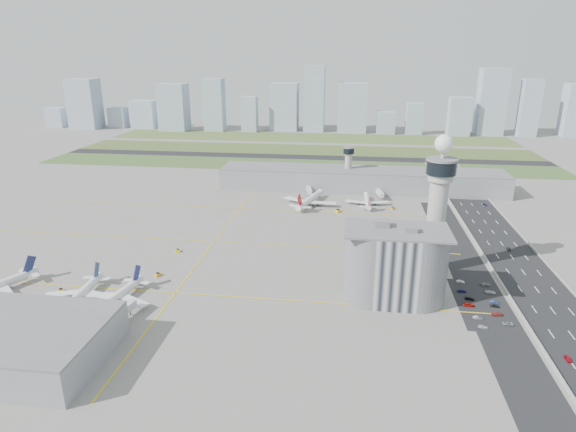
# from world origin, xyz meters

# --- Properties ---
(ground) EXTENTS (1000.00, 1000.00, 0.00)m
(ground) POSITION_xyz_m (0.00, 0.00, 0.00)
(ground) COLOR gray
(grass_strip_0) EXTENTS (480.00, 50.00, 0.08)m
(grass_strip_0) POSITION_xyz_m (-20.00, 225.00, 0.04)
(grass_strip_0) COLOR #405D2C
(grass_strip_0) RESTS_ON ground
(grass_strip_1) EXTENTS (480.00, 60.00, 0.08)m
(grass_strip_1) POSITION_xyz_m (-20.00, 300.00, 0.04)
(grass_strip_1) COLOR #475D2C
(grass_strip_1) RESTS_ON ground
(grass_strip_2) EXTENTS (480.00, 70.00, 0.08)m
(grass_strip_2) POSITION_xyz_m (-20.00, 380.00, 0.04)
(grass_strip_2) COLOR #485C2B
(grass_strip_2) RESTS_ON ground
(runway) EXTENTS (480.00, 22.00, 0.10)m
(runway) POSITION_xyz_m (-20.00, 262.00, 0.06)
(runway) COLOR black
(runway) RESTS_ON ground
(highway) EXTENTS (28.00, 500.00, 0.10)m
(highway) POSITION_xyz_m (115.00, 0.00, 0.05)
(highway) COLOR black
(highway) RESTS_ON ground
(barrier_left) EXTENTS (0.60, 500.00, 1.20)m
(barrier_left) POSITION_xyz_m (101.00, 0.00, 0.60)
(barrier_left) COLOR #9E9E99
(barrier_left) RESTS_ON ground
(barrier_right) EXTENTS (0.60, 500.00, 1.20)m
(barrier_right) POSITION_xyz_m (129.00, 0.00, 0.60)
(barrier_right) COLOR #9E9E99
(barrier_right) RESTS_ON ground
(landside_road) EXTENTS (18.00, 260.00, 0.08)m
(landside_road) POSITION_xyz_m (90.00, -10.00, 0.04)
(landside_road) COLOR black
(landside_road) RESTS_ON ground
(parking_lot) EXTENTS (20.00, 44.00, 0.10)m
(parking_lot) POSITION_xyz_m (88.00, -22.00, 0.05)
(parking_lot) COLOR black
(parking_lot) RESTS_ON ground
(taxiway_line_h_0) EXTENTS (260.00, 0.60, 0.01)m
(taxiway_line_h_0) POSITION_xyz_m (-40.00, -30.00, 0.01)
(taxiway_line_h_0) COLOR yellow
(taxiway_line_h_0) RESTS_ON ground
(taxiway_line_h_1) EXTENTS (260.00, 0.60, 0.01)m
(taxiway_line_h_1) POSITION_xyz_m (-40.00, 30.00, 0.01)
(taxiway_line_h_1) COLOR yellow
(taxiway_line_h_1) RESTS_ON ground
(taxiway_line_h_2) EXTENTS (260.00, 0.60, 0.01)m
(taxiway_line_h_2) POSITION_xyz_m (-40.00, 90.00, 0.01)
(taxiway_line_h_2) COLOR yellow
(taxiway_line_h_2) RESTS_ON ground
(taxiway_line_v) EXTENTS (0.60, 260.00, 0.01)m
(taxiway_line_v) POSITION_xyz_m (-40.00, 30.00, 0.01)
(taxiway_line_v) COLOR yellow
(taxiway_line_v) RESTS_ON ground
(control_tower) EXTENTS (14.00, 14.00, 64.50)m
(control_tower) POSITION_xyz_m (72.00, 8.00, 35.04)
(control_tower) COLOR #ADAAA5
(control_tower) RESTS_ON ground
(secondary_tower) EXTENTS (8.60, 8.60, 31.90)m
(secondary_tower) POSITION_xyz_m (30.00, 150.00, 18.80)
(secondary_tower) COLOR #ADAAA5
(secondary_tower) RESTS_ON ground
(admin_building) EXTENTS (42.00, 24.00, 33.50)m
(admin_building) POSITION_xyz_m (51.99, -22.00, 15.30)
(admin_building) COLOR #B2B2B7
(admin_building) RESTS_ON ground
(terminal_pier) EXTENTS (210.00, 32.00, 15.80)m
(terminal_pier) POSITION_xyz_m (40.00, 148.00, 7.90)
(terminal_pier) COLOR gray
(terminal_pier) RESTS_ON ground
(airplane_near_b) EXTENTS (31.93, 37.11, 10.06)m
(airplane_near_b) POSITION_xyz_m (-76.62, -41.89, 5.03)
(airplane_near_b) COLOR white
(airplane_near_b) RESTS_ON ground
(airplane_near_c) EXTENTS (37.38, 41.85, 10.33)m
(airplane_near_c) POSITION_xyz_m (-60.94, -43.04, 5.17)
(airplane_near_c) COLOR white
(airplane_near_c) RESTS_ON ground
(airplane_far_a) EXTENTS (47.72, 52.30, 12.29)m
(airplane_far_a) POSITION_xyz_m (5.70, 105.45, 6.14)
(airplane_far_a) COLOR white
(airplane_far_a) RESTS_ON ground
(airplane_far_b) EXTENTS (30.70, 35.78, 9.78)m
(airplane_far_b) POSITION_xyz_m (44.25, 110.38, 4.89)
(airplane_far_b) COLOR white
(airplane_far_b) RESTS_ON ground
(jet_bridge_near_1) EXTENTS (5.39, 14.31, 5.70)m
(jet_bridge_near_1) POSITION_xyz_m (-83.00, -61.00, 2.85)
(jet_bridge_near_1) COLOR silver
(jet_bridge_near_1) RESTS_ON ground
(jet_bridge_near_2) EXTENTS (5.39, 14.31, 5.70)m
(jet_bridge_near_2) POSITION_xyz_m (-53.00, -61.00, 2.85)
(jet_bridge_near_2) COLOR silver
(jet_bridge_near_2) RESTS_ON ground
(jet_bridge_far_0) EXTENTS (5.39, 14.31, 5.70)m
(jet_bridge_far_0) POSITION_xyz_m (2.00, 132.00, 2.85)
(jet_bridge_far_0) COLOR silver
(jet_bridge_far_0) RESTS_ON ground
(jet_bridge_far_1) EXTENTS (5.39, 14.31, 5.70)m
(jet_bridge_far_1) POSITION_xyz_m (52.00, 132.00, 2.85)
(jet_bridge_far_1) COLOR silver
(jet_bridge_far_1) RESTS_ON ground
(tug_0) EXTENTS (3.62, 3.37, 1.73)m
(tug_0) POSITION_xyz_m (-89.25, -35.72, 0.87)
(tug_0) COLOR #E5A50A
(tug_0) RESTS_ON ground
(tug_1) EXTENTS (3.06, 3.43, 1.65)m
(tug_1) POSITION_xyz_m (-53.98, -14.99, 0.83)
(tug_1) COLOR orange
(tug_1) RESTS_ON ground
(tug_2) EXTENTS (3.16, 2.46, 1.65)m
(tug_2) POSITION_xyz_m (-59.77, -28.99, 0.82)
(tug_2) COLOR yellow
(tug_2) RESTS_ON ground
(tug_3) EXTENTS (2.79, 3.33, 1.65)m
(tug_3) POSITION_xyz_m (-54.83, 13.69, 0.83)
(tug_3) COLOR #FEE804
(tug_3) RESTS_ON ground
(tug_4) EXTENTS (3.78, 4.32, 2.10)m
(tug_4) POSITION_xyz_m (24.89, 91.08, 1.05)
(tug_4) COLOR yellow
(tug_4) RESTS_ON ground
(tug_5) EXTENTS (3.30, 3.34, 1.62)m
(tug_5) POSITION_xyz_m (60.69, 102.22, 0.81)
(tug_5) COLOR gold
(tug_5) RESTS_ON ground
(car_lot_0) EXTENTS (3.44, 1.66, 1.13)m
(car_lot_0) POSITION_xyz_m (84.08, -41.16, 0.57)
(car_lot_0) COLOR silver
(car_lot_0) RESTS_ON ground
(car_lot_1) EXTENTS (3.71, 1.55, 1.19)m
(car_lot_1) POSITION_xyz_m (83.72, -34.67, 0.60)
(car_lot_1) COLOR gray
(car_lot_1) RESTS_ON ground
(car_lot_2) EXTENTS (4.70, 2.27, 1.29)m
(car_lot_2) POSITION_xyz_m (82.36, -24.72, 0.65)
(car_lot_2) COLOR #AC1307
(car_lot_2) RESTS_ON ground
(car_lot_3) EXTENTS (4.17, 2.18, 1.16)m
(car_lot_3) POSITION_xyz_m (83.99, -19.20, 0.58)
(car_lot_3) COLOR black
(car_lot_3) RESTS_ON ground
(car_lot_4) EXTENTS (3.91, 2.02, 1.27)m
(car_lot_4) POSITION_xyz_m (82.05, -12.67, 0.64)
(car_lot_4) COLOR #17104F
(car_lot_4) RESTS_ON ground
(car_lot_5) EXTENTS (3.52, 1.62, 1.12)m
(car_lot_5) POSITION_xyz_m (83.41, -3.30, 0.56)
(car_lot_5) COLOR silver
(car_lot_5) RESTS_ON ground
(car_lot_6) EXTENTS (4.50, 2.49, 1.19)m
(car_lot_6) POSITION_xyz_m (94.17, -37.83, 0.60)
(car_lot_6) COLOR gray
(car_lot_6) RESTS_ON ground
(car_lot_7) EXTENTS (4.62, 2.33, 1.29)m
(car_lot_7) POSITION_xyz_m (91.92, -30.98, 0.64)
(car_lot_7) COLOR maroon
(car_lot_7) RESTS_ON ground
(car_lot_8) EXTENTS (3.72, 1.86, 1.22)m
(car_lot_8) POSITION_xyz_m (92.74, -24.13, 0.61)
(car_lot_8) COLOR black
(car_lot_8) RESTS_ON ground
(car_lot_9) EXTENTS (3.69, 1.34, 1.21)m
(car_lot_9) POSITION_xyz_m (93.43, -21.26, 0.60)
(car_lot_9) COLOR navy
(car_lot_9) RESTS_ON ground
(car_lot_10) EXTENTS (4.47, 2.44, 1.19)m
(car_lot_10) POSITION_xyz_m (94.05, -12.09, 0.59)
(car_lot_10) COLOR silver
(car_lot_10) RESTS_ON ground
(car_lot_11) EXTENTS (4.51, 2.21, 1.26)m
(car_lot_11) POSITION_xyz_m (93.78, -4.97, 0.63)
(car_lot_11) COLOR gray
(car_lot_11) RESTS_ON ground
(car_hw_0) EXTENTS (1.66, 3.74, 1.25)m
(car_hw_0) POSITION_xyz_m (107.38, -58.26, 0.62)
(car_hw_0) COLOR #AA0A18
(car_hw_0) RESTS_ON ground
(car_hw_1) EXTENTS (1.49, 3.92, 1.28)m
(car_hw_1) POSITION_xyz_m (115.89, 39.27, 0.64)
(car_hw_1) COLOR black
(car_hw_1) RESTS_ON ground
(car_hw_2) EXTENTS (2.28, 4.58, 1.25)m
(car_hw_2) POSITION_xyz_m (122.92, 119.00, 0.62)
(car_hw_2) COLOR navy
(car_hw_2) RESTS_ON ground
(car_hw_4) EXTENTS (1.62, 3.58, 1.19)m
(car_hw_4) POSITION_xyz_m (107.40, 179.76, 0.60)
(car_hw_4) COLOR #A1A1A1
(car_hw_4) RESTS_ON ground
(skyline_bldg_0) EXTENTS (24.05, 19.24, 26.50)m
(skyline_bldg_0) POSITION_xyz_m (-377.77, 421.70, 13.25)
(skyline_bldg_0) COLOR #9EADC1
(skyline_bldg_0) RESTS_ON ground
(skyline_bldg_1) EXTENTS (37.63, 30.10, 65.60)m
(skyline_bldg_1) POSITION_xyz_m (-331.22, 417.61, 32.80)
(skyline_bldg_1) COLOR #9EADC1
(skyline_bldg_1) RESTS_ON ground
(skyline_bldg_2) EXTENTS (22.81, 18.25, 26.79)m
(skyline_bldg_2) POSITION_xyz_m (-291.25, 430.16, 13.39)
(skyline_bldg_2) COLOR #9EADC1
(skyline_bldg_2) RESTS_ON ground
(skyline_bldg_3) EXTENTS (32.30, 25.84, 36.93)m
(skyline_bldg_3) POSITION_xyz_m (-252.58, 431.35, 18.47)
(skyline_bldg_3) COLOR #9EADC1
(skyline_bldg_3) RESTS_ON ground
(skyline_bldg_4) EXTENTS (35.81, 28.65, 60.36)m
(skyline_bldg_4) POSITION_xyz_m (-204.47, 415.19, 30.18)
(skyline_bldg_4) COLOR #9EADC1
(skyline_bldg_4) RESTS_ON ground
(skyline_bldg_5) EXTENTS (25.49, 20.39, 66.89)m
(skyline_bldg_5) POSITION_xyz_m (-150.11, 419.66, 33.44)
(skyline_bldg_5) COLOR #9EADC1
(skyline_bldg_5) RESTS_ON ground
(skyline_bldg_6) EXTENTS (20.04, 16.03, 45.20)m
(skyline_bldg_6) POSITION_xyz_m (-102.68, 417.90, 22.60)
(skyline_bldg_6) COLOR #9EADC1
(skyline_bldg_6) RESTS_ON ground
(skyline_bldg_7) EXTENTS (35.76, 28.61, 61.22)m
(skyline_bldg_7) POSITION_xyz_m (-59.44, 436.89, 30.61)
(skyline_bldg_7) COLOR #9EADC1
(skyline_bldg_7) RESTS_ON ground
(skyline_bldg_8) EXTENTS (26.33, 21.06, 83.39)m
(skyline_bldg_8) POSITION_xyz_m (-19.42, 431.56, 41.69)
(skyline_bldg_8) COLOR #9EADC1
(skyline_bldg_8) RESTS_ON ground
(skyline_bldg_9) EXTENTS (36.96, 29.57, 62.11)m
(skyline_bldg_9) POSITION_xyz_m (30.27, 432.32, 31.06)
(skyline_bldg_9) COLOR #9EADC1
(skyline_bldg_9) RESTS_ON ground
(skyline_bldg_10) EXTENTS (23.01, 18.41, 27.75)m
(skyline_bldg_10) POSITION_xyz_m (73.27, 423.68, 13.87)
(skyline_bldg_10) COLOR #9EADC1
(skyline_bldg_10) RESTS_ON ground
(skyline_bldg_11) EXTENTS (20.22, 16.18, 38.97)m
(skyline_bldg_11) POSITION_xyz_m (108.28, 423.34, 19.48)
(skyline_bldg_11) COLOR #9EADC1
(skyline_bldg_11) RESTS_ON ground
(skyline_bldg_12) EXTENTS (26.14, 20.92, 46.89)m
(skyline_bldg_12) POSITION_xyz_m (162.17, 421.29, 23.44)
(skyline_bldg_12) COLOR #9EADC1
(skyline_bldg_12) RESTS_ON ground
(skyline_bldg_13) EXTENTS (32.26, 25.81, 81.20)m
(skyline_bldg_13) POSITION_xyz_m (201.27, 433.27, 40.60)
(skyline_bldg_13) COLOR #9EADC1
(skyline_bldg_13) RESTS_ON ground
(skyline_bldg_14) EXTENTS (21.59, 17.28, 68.75)m
(skyline_bldg_14) POSITION_xyz_m (244.74, 426.38, 34.37)
(skyline_bldg_14) COLOR #9EADC1
(skyline_bldg_14) RESTS_ON ground
(skyline_bldg_15) EXTENTS (30.25, 24.20, 63.40)m
(skyline_bldg_15) POSITION_xyz_m (302.83, 435.54, 31.70)
(skyline_bldg_15) COLOR #9EADC1
(skyline_bldg_15) RESTS_ON ground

